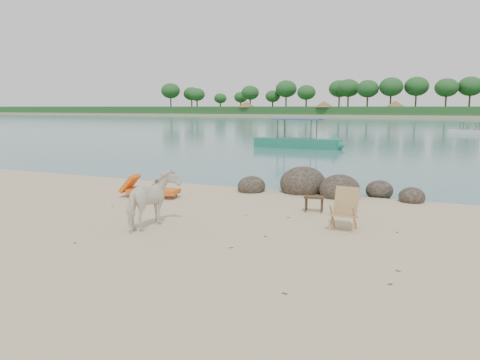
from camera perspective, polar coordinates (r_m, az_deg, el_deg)
The scene contains 11 objects.
water at distance 100.00m, azimuth 21.34°, elevation 6.58°, with size 400.00×400.00×0.00m, color #376A6F.
far_shore at distance 179.92m, azimuth 22.66°, elevation 7.28°, with size 420.00×90.00×1.40m, color tan.
far_scenery at distance 146.61m, azimuth 22.37°, elevation 8.31°, with size 420.00×18.00×9.50m.
boulders at distance 16.64m, azimuth 9.54°, elevation -0.89°, with size 6.31×2.79×1.22m.
cow at distance 11.88m, azimuth -10.61°, elevation -2.57°, with size 0.75×1.65×1.40m, color white.
side_table at distance 13.66m, azimuth 9.01°, elevation -3.05°, with size 0.56×0.36×0.45m, color black, non-canonical shape.
lounge_chair at distance 15.89m, azimuth -10.50°, elevation -1.06°, with size 2.13×0.74×0.64m, color #DA5919, non-canonical shape.
deck_chair at distance 11.76m, azimuth 12.52°, elevation -3.66°, with size 0.66×0.72×1.03m, color tan, non-canonical shape.
boat_near at distance 35.64m, azimuth 7.01°, elevation 6.83°, with size 7.29×1.64×3.54m, color #1F7459, non-canonical shape.
boat_mid at distance 58.96m, azimuth 26.22°, elevation 6.23°, with size 4.87×1.09×2.39m, color silver, non-canonical shape.
dead_leaves at distance 10.79m, azimuth 2.34°, elevation -7.38°, with size 8.59×5.19×0.00m.
Camera 1 is at (4.99, -9.82, 3.03)m, focal length 35.00 mm.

